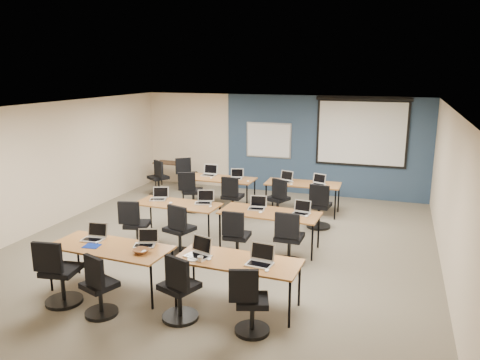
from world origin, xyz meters
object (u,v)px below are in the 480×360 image
at_px(laptop_4, 159,196).
at_px(task_chair_9, 232,200).
at_px(laptop_7, 302,211).
at_px(laptop_0, 94,236).
at_px(projector_screen, 362,128).
at_px(laptop_5, 204,200).
at_px(laptop_6, 257,206).
at_px(task_chair_6, 236,240).
at_px(training_table_back_right, 303,185).
at_px(laptop_1, 146,242).
at_px(task_chair_1, 99,291).
at_px(training_table_front_left, 110,249).
at_px(laptop_3, 260,259).
at_px(laptop_8, 209,173).
at_px(task_chair_2, 179,293).
at_px(task_chair_11, 319,210).
at_px(task_chair_4, 136,229).
at_px(task_chair_8, 192,195).
at_px(spare_chair_b, 159,181).
at_px(laptop_11, 319,182).
at_px(task_chair_0, 59,278).
at_px(training_table_front_right, 238,263).
at_px(laptop_9, 236,176).
at_px(training_table_mid_right, 270,214).
at_px(laptop_2, 199,251).
at_px(spare_chair_a, 189,178).
at_px(task_chair_3, 250,306).
at_px(whiteboard, 269,140).
at_px(task_chair_7, 289,243).
at_px(laptop_10, 286,179).
at_px(utility_table, 170,166).
at_px(training_table_mid_left, 178,206).
at_px(task_chair_10, 278,202).

height_order(laptop_4, task_chair_9, task_chair_9).
bearing_deg(laptop_7, laptop_0, -133.18).
xyz_separation_m(projector_screen, laptop_5, (-2.72, -4.02, -1.09)).
distance_m(laptop_6, task_chair_6, 1.02).
height_order(training_table_back_right, laptop_1, laptop_1).
xyz_separation_m(laptop_1, task_chair_1, (-0.20, -0.97, -0.40)).
height_order(training_table_front_left, laptop_3, laptop_3).
bearing_deg(laptop_8, training_table_back_right, -3.16).
distance_m(task_chair_2, task_chair_11, 4.62).
xyz_separation_m(task_chair_4, task_chair_8, (-0.01, 2.60, 0.00)).
bearing_deg(spare_chair_b, task_chair_6, -11.64).
relative_size(laptop_8, laptop_11, 1.13).
distance_m(laptop_0, task_chair_9, 4.07).
height_order(task_chair_0, task_chair_4, task_chair_0).
distance_m(training_table_front_right, laptop_9, 5.08).
xyz_separation_m(training_table_mid_right, laptop_5, (-1.43, 0.18, 0.11)).
height_order(laptop_7, task_chair_11, task_chair_11).
height_order(training_table_front_right, laptop_2, laptop_2).
bearing_deg(spare_chair_a, laptop_6, -84.24).
bearing_deg(task_chair_3, laptop_7, 71.15).
height_order(laptop_0, laptop_4, laptop_0).
bearing_deg(task_chair_4, task_chair_3, -49.40).
height_order(projector_screen, training_table_front_left, projector_screen).
xyz_separation_m(whiteboard, task_chair_7, (1.73, -4.88, -1.03)).
relative_size(task_chair_1, task_chair_6, 0.98).
distance_m(training_table_back_right, laptop_11, 0.39).
relative_size(task_chair_7, laptop_10, 3.06).
distance_m(laptop_3, laptop_11, 4.85).
bearing_deg(laptop_8, task_chair_9, -46.13).
xyz_separation_m(laptop_10, task_chair_11, (0.99, -1.03, -0.38)).
height_order(laptop_7, utility_table, laptop_7).
relative_size(task_chair_0, task_chair_1, 1.07).
relative_size(laptop_1, task_chair_9, 0.32).
height_order(laptop_3, laptop_10, laptop_3).
distance_m(training_table_mid_left, laptop_11, 3.50).
relative_size(training_table_mid_right, task_chair_8, 1.91).
xyz_separation_m(task_chair_4, laptop_9, (0.89, 3.29, 0.39)).
relative_size(task_chair_10, spare_chair_b, 0.97).
relative_size(training_table_back_right, laptop_2, 4.94).
bearing_deg(laptop_4, utility_table, 94.88).
distance_m(training_table_front_right, task_chair_8, 4.86).
height_order(laptop_3, task_chair_10, laptop_3).
xyz_separation_m(task_chair_4, laptop_11, (2.94, 3.34, 0.39)).
relative_size(task_chair_0, laptop_4, 3.11).
relative_size(projector_screen, training_table_front_left, 1.26).
bearing_deg(task_chair_4, training_table_mid_left, 45.35).
distance_m(task_chair_4, laptop_11, 4.47).
bearing_deg(task_chair_7, laptop_1, -139.04).
height_order(task_chair_10, laptop_11, same).
bearing_deg(task_chair_7, task_chair_1, -128.54).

